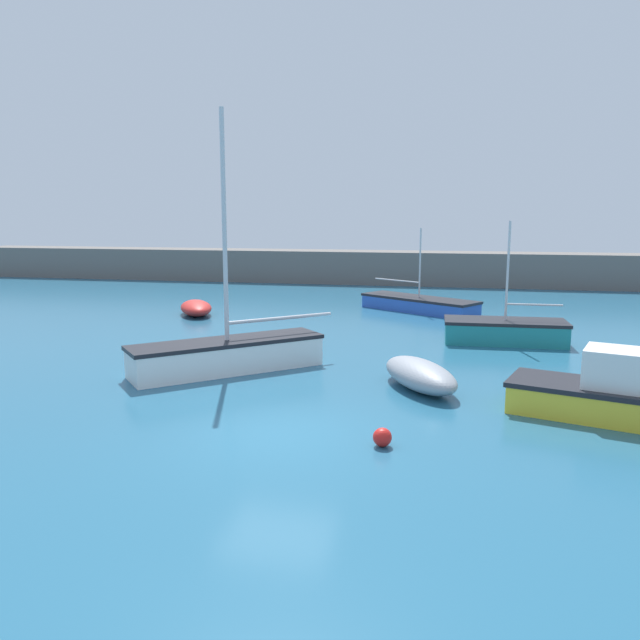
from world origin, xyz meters
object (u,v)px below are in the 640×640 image
sailboat_tall_mast (228,353)px  mooring_buoy_red (382,437)px  sailboat_short_mast (419,304)px  sailboat_twin_hulled (505,331)px  rowboat_blue_near (196,308)px  open_tender_yellow (420,375)px

sailboat_tall_mast → mooring_buoy_red: size_ratio=19.61×
sailboat_short_mast → mooring_buoy_red: size_ratio=15.24×
sailboat_twin_hulled → rowboat_blue_near: 14.36m
sailboat_tall_mast → mooring_buoy_red: bearing=93.3°
open_tender_yellow → rowboat_blue_near: bearing=15.8°
mooring_buoy_red → open_tender_yellow: bearing=83.3°
sailboat_twin_hulled → mooring_buoy_red: size_ratio=11.38×
rowboat_blue_near → sailboat_tall_mast: bearing=179.3°
open_tender_yellow → sailboat_twin_hulled: (2.79, 6.92, 0.05)m
open_tender_yellow → sailboat_tall_mast: 5.91m
mooring_buoy_red → rowboat_blue_near: bearing=124.9°
open_tender_yellow → rowboat_blue_near: open_tender_yellow is taller
sailboat_tall_mast → rowboat_blue_near: 11.15m
sailboat_tall_mast → rowboat_blue_near: size_ratio=2.31×
sailboat_twin_hulled → rowboat_blue_near: (-13.87, 3.69, -0.10)m
sailboat_short_mast → sailboat_twin_hulled: (3.54, -7.03, 0.09)m
sailboat_short_mast → mooring_buoy_red: sailboat_short_mast is taller
sailboat_tall_mast → sailboat_twin_hulled: (8.65, 6.16, -0.11)m
sailboat_twin_hulled → sailboat_tall_mast: bearing=33.9°
sailboat_tall_mast → sailboat_twin_hulled: sailboat_tall_mast is taller
sailboat_tall_mast → sailboat_twin_hulled: size_ratio=1.72×
open_tender_yellow → mooring_buoy_red: size_ratio=8.87×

